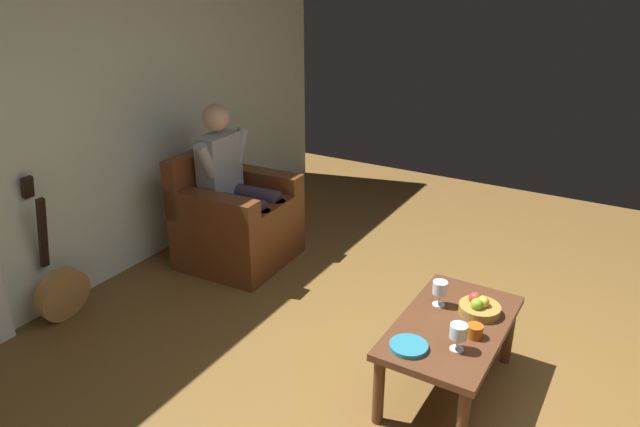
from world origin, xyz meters
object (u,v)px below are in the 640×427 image
(wine_glass_near, at_px, (458,333))
(decorative_dish, at_px, (409,346))
(candle_jar, at_px, (475,331))
(person_seated, at_px, (235,180))
(coffee_table, at_px, (451,334))
(armchair, at_px, (235,221))
(guitar, at_px, (61,289))
(fruit_bowl, at_px, (479,307))
(wine_glass_far, at_px, (440,289))

(wine_glass_near, bearing_deg, decorative_dish, -62.17)
(wine_glass_near, bearing_deg, candle_jar, 163.87)
(person_seated, xyz_separation_m, decorative_dish, (1.01, 1.86, -0.23))
(coffee_table, height_order, candle_jar, candle_jar)
(armchair, relative_size, candle_jar, 10.43)
(guitar, height_order, wine_glass_near, guitar)
(coffee_table, distance_m, fruit_bowl, 0.22)
(person_seated, xyz_separation_m, guitar, (1.28, -0.49, -0.46))
(guitar, xyz_separation_m, candle_jar, (-0.53, 2.61, 0.25))
(person_seated, relative_size, guitar, 1.26)
(wine_glass_far, xyz_separation_m, candle_jar, (0.20, 0.26, -0.07))
(armchair, xyz_separation_m, fruit_bowl, (0.51, 2.09, 0.14))
(person_seated, distance_m, wine_glass_far, 1.93)
(wine_glass_far, bearing_deg, armchair, -106.12)
(armchair, distance_m, candle_jar, 2.26)
(wine_glass_near, height_order, candle_jar, wine_glass_near)
(decorative_dish, bearing_deg, armchair, -118.18)
(coffee_table, xyz_separation_m, fruit_bowl, (-0.17, 0.09, 0.11))
(decorative_dish, height_order, candle_jar, candle_jar)
(decorative_dish, bearing_deg, coffee_table, 159.92)
(guitar, height_order, candle_jar, guitar)
(armchair, bearing_deg, guitar, -22.87)
(person_seated, xyz_separation_m, wine_glass_near, (0.90, 2.07, -0.15))
(coffee_table, height_order, decorative_dish, decorative_dish)
(decorative_dish, bearing_deg, person_seated, -118.45)
(armchair, height_order, wine_glass_near, armchair)
(fruit_bowl, relative_size, candle_jar, 2.66)
(wine_glass_far, distance_m, decorative_dish, 0.47)
(person_seated, distance_m, fruit_bowl, 2.14)
(coffee_table, xyz_separation_m, candle_jar, (0.06, 0.14, 0.10))
(coffee_table, relative_size, wine_glass_near, 6.65)
(wine_glass_far, relative_size, fruit_bowl, 0.65)
(armchair, distance_m, guitar, 1.37)
(armchair, bearing_deg, candle_jar, 68.24)
(decorative_dish, relative_size, candle_jar, 2.27)
(armchair, xyz_separation_m, decorative_dish, (1.01, 1.88, 0.11))
(fruit_bowl, bearing_deg, candle_jar, 10.44)
(coffee_table, relative_size, guitar, 0.96)
(guitar, xyz_separation_m, wine_glass_near, (-0.38, 2.56, 0.31))
(fruit_bowl, bearing_deg, wine_glass_near, -0.10)
(armchair, bearing_deg, coffee_table, 68.61)
(coffee_table, xyz_separation_m, guitar, (0.60, -2.47, -0.15))
(coffee_table, distance_m, wine_glass_near, 0.29)
(wine_glass_far, bearing_deg, wine_glass_near, 31.73)
(wine_glass_far, bearing_deg, guitar, -72.53)
(wine_glass_near, distance_m, wine_glass_far, 0.42)
(wine_glass_far, bearing_deg, fruit_bowl, 97.81)
(fruit_bowl, xyz_separation_m, decorative_dish, (0.50, -0.21, -0.03))
(wine_glass_near, bearing_deg, fruit_bowl, 179.90)
(person_seated, bearing_deg, fruit_bowl, 73.59)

